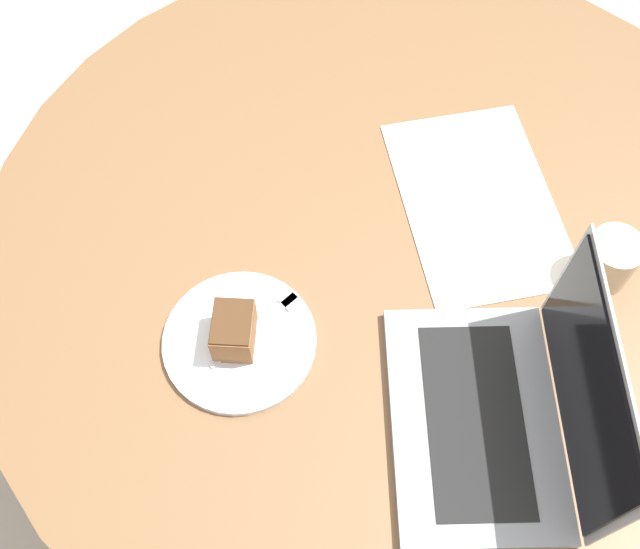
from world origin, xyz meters
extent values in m
plane|color=#B7AD9E|center=(0.00, 0.00, 0.00)|extent=(12.00, 12.00, 0.00)
cylinder|color=brown|center=(0.00, 0.00, 0.01)|extent=(0.56, 0.56, 0.02)
cylinder|color=brown|center=(0.00, 0.00, 0.35)|extent=(0.13, 0.13, 0.67)
cylinder|color=brown|center=(0.00, 0.00, 0.70)|extent=(1.37, 1.37, 0.03)
cube|color=white|center=(-0.09, 0.13, 0.72)|extent=(0.44, 0.38, 0.00)
cylinder|color=silver|center=(0.24, -0.20, 0.73)|extent=(0.23, 0.23, 0.01)
cube|color=brown|center=(0.24, -0.20, 0.76)|extent=(0.09, 0.07, 0.06)
cube|color=#4D311C|center=(0.24, -0.20, 0.79)|extent=(0.08, 0.07, 0.00)
cube|color=silver|center=(0.22, -0.18, 0.73)|extent=(0.15, 0.11, 0.00)
cube|color=silver|center=(0.16, -0.14, 0.73)|extent=(0.04, 0.04, 0.00)
cylinder|color=#C6AD89|center=(0.00, 0.33, 0.76)|extent=(0.08, 0.08, 0.09)
cube|color=gray|center=(0.29, 0.16, 0.73)|extent=(0.39, 0.31, 0.02)
cube|color=black|center=(0.29, 0.16, 0.74)|extent=(0.31, 0.20, 0.00)
cube|color=gray|center=(0.26, 0.28, 0.86)|extent=(0.34, 0.09, 0.24)
cube|color=black|center=(0.26, 0.28, 0.86)|extent=(0.32, 0.08, 0.22)
camera|label=1|loc=(0.65, 0.02, 1.76)|focal=42.00mm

